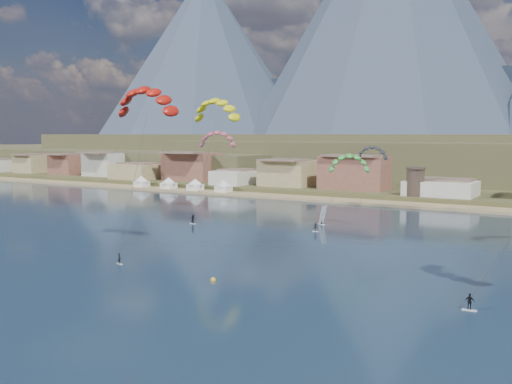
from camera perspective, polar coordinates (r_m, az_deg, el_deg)
ground at (r=79.99m, az=-12.17°, el=-9.12°), size 2400.00×2400.00×0.00m
beach at (r=171.66m, az=12.96°, el=-1.13°), size 2200.00×12.00×0.90m
town at (r=201.33m, az=3.61°, el=2.21°), size 400.00×24.00×12.00m
watchtower at (r=177.21m, az=15.36°, el=1.01°), size 5.82×5.82×8.60m
beach_tents at (r=208.13m, az=-7.35°, el=1.10°), size 43.40×6.40×5.00m
kitesurfer_red at (r=100.96m, az=-10.68°, el=9.13°), size 12.20×13.42×29.48m
kitesurfer_yellow at (r=145.70m, az=-3.92°, el=8.34°), size 13.36×18.33×31.55m
kitesurfer_green at (r=126.75m, az=9.09°, el=3.05°), size 9.88×12.48×17.59m
distant_kite_pink at (r=155.11m, az=-3.80°, el=5.48°), size 10.73×8.31×22.70m
distant_kite_dark at (r=146.15m, az=11.33°, el=4.03°), size 8.36×6.24×18.94m
windsurfer at (r=131.34m, az=6.47°, el=-2.61°), size 2.72×2.68×4.29m
buoy at (r=81.72m, az=-4.22°, el=-8.60°), size 0.74×0.74×0.74m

